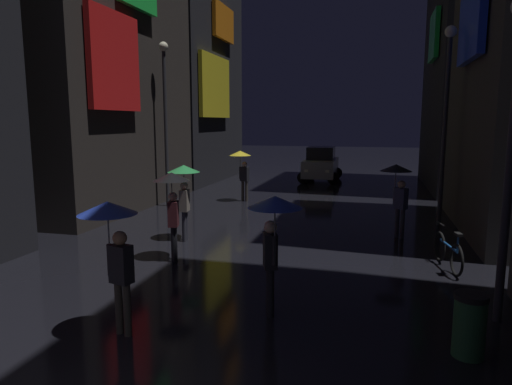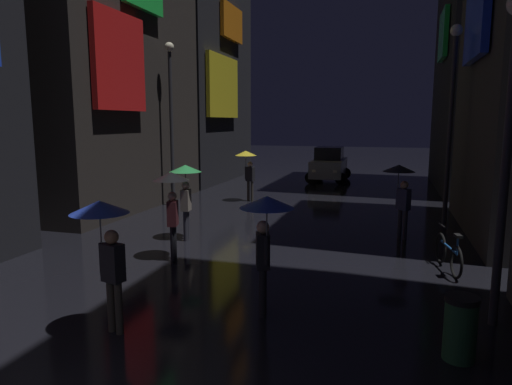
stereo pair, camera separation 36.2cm
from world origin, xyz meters
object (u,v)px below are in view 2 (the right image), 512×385
Objects in this scene: car_distant at (329,165)px; trash_bin at (460,328)px; pedestrian_midstreet_centre_yellow at (247,162)px; streetlamp_right_near at (509,123)px; streetlamp_right_far at (452,105)px; pedestrian_near_crossing_blue at (104,230)px; pedestrian_foreground_left_blue at (265,222)px; bicycle_parked_at_storefront at (448,254)px; pedestrian_far_right_black at (400,181)px; streetlamp_left_far at (171,107)px; pedestrian_midstreet_left_black at (172,191)px; pedestrian_foreground_right_green at (186,181)px.

trash_bin is at bearing -77.24° from car_distant.
pedestrian_midstreet_centre_yellow is 0.41× the size of streetlamp_right_near.
streetlamp_right_far is at bearing 85.47° from trash_bin.
pedestrian_near_crossing_blue is at bearing -122.04° from streetlamp_right_far.
pedestrian_midstreet_centre_yellow reaches higher than car_distant.
pedestrian_foreground_left_blue is 5.03m from bicycle_parked_at_storefront.
pedestrian_far_right_black is (2.24, 6.27, 0.00)m from pedestrian_foreground_left_blue.
streetlamp_left_far is 13.07m from streetlamp_right_near.
streetlamp_left_far is at bearing 161.10° from pedestrian_far_right_black.
pedestrian_midstreet_centre_yellow is at bearing 141.87° from pedestrian_far_right_black.
trash_bin is (6.04, -3.23, -1.20)m from pedestrian_midstreet_left_black.
bicycle_parked_at_storefront is at bearing -46.32° from pedestrian_midstreet_centre_yellow.
pedestrian_near_crossing_blue is at bearing -82.82° from pedestrian_midstreet_centre_yellow.
streetlamp_right_near is 0.84× the size of streetlamp_right_far.
pedestrian_midstreet_left_black is 0.34× the size of streetlamp_left_far.
car_distant is at bearing 62.00° from streetlamp_left_far.
pedestrian_midstreet_left_black is 1.00× the size of pedestrian_foreground_right_green.
pedestrian_midstreet_left_black is 1.00× the size of pedestrian_midstreet_centre_yellow.
pedestrian_midstreet_left_black is 15.99m from car_distant.
streetlamp_right_near is (5.93, 2.01, 1.63)m from pedestrian_near_crossing_blue.
bicycle_parked_at_storefront is (3.28, 3.59, -1.28)m from pedestrian_foreground_left_blue.
pedestrian_midstreet_centre_yellow is 13.45m from trash_bin.
bicycle_parked_at_storefront is at bearing 85.83° from trash_bin.
streetlamp_right_far is at bearing -63.91° from car_distant.
pedestrian_midstreet_left_black is at bearing 151.85° from trash_bin.
pedestrian_midstreet_left_black is at bearing -171.71° from bicycle_parked_at_storefront.
car_distant is at bearing 105.83° from streetlamp_right_near.
bicycle_parked_at_storefront is at bearing 47.64° from pedestrian_foreground_left_blue.
streetlamp_right_near is at bearing 18.72° from pedestrian_near_crossing_blue.
pedestrian_midstreet_left_black is 4.06m from pedestrian_foreground_left_blue.
streetlamp_right_far reaches higher than pedestrian_near_crossing_blue.
pedestrian_foreground_right_green is at bearing 104.94° from pedestrian_midstreet_left_black.
pedestrian_near_crossing_blue is 1.00× the size of pedestrian_far_right_black.
car_distant is (2.44, 7.55, -0.74)m from pedestrian_midstreet_centre_yellow.
pedestrian_midstreet_centre_yellow is at bearing -107.92° from car_distant.
bicycle_parked_at_storefront is 5.82m from streetlamp_right_far.
pedestrian_foreground_right_green is 6.05m from pedestrian_far_right_black.
pedestrian_midstreet_centre_yellow is (-0.73, 8.33, 0.00)m from pedestrian_midstreet_left_black.
pedestrian_foreground_right_green is 1.00× the size of pedestrian_far_right_black.
streetlamp_right_far is at bearing 90.00° from streetlamp_right_near.
streetlamp_right_near reaches higher than pedestrian_midstreet_centre_yellow.
pedestrian_midstreet_left_black is at bearing -140.23° from streetlamp_right_far.
bicycle_parked_at_storefront is (6.82, -0.88, -1.28)m from pedestrian_foreground_right_green.
streetlamp_right_far is (5.03, -10.27, 2.90)m from car_distant.
pedestrian_foreground_right_green is at bearing 153.09° from streetlamp_right_near.
pedestrian_foreground_left_blue reaches higher than car_distant.
streetlamp_right_far reaches higher than bicycle_parked_at_storefront.
trash_bin is (-0.70, -1.37, -2.83)m from streetlamp_right_near.
pedestrian_far_right_black is 2.28× the size of trash_bin.
trash_bin is at bearing -37.68° from pedestrian_foreground_right_green.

